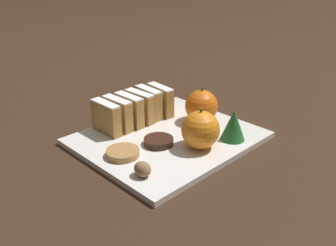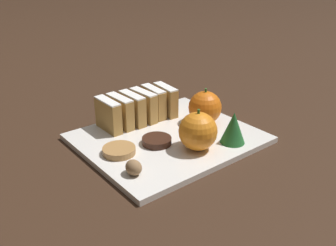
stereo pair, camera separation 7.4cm
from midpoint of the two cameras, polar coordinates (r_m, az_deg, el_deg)
ground_plane at (r=0.80m, az=-2.64°, el=-2.77°), size 6.00×6.00×0.00m
serving_platter at (r=0.80m, az=-2.64°, el=-2.39°), size 0.30×0.36×0.01m
stollen_slice_front at (r=0.82m, az=-11.98°, el=0.73°), size 0.08×0.02×0.07m
stollen_slice_second at (r=0.83m, az=-10.24°, el=1.35°), size 0.08×0.03×0.07m
stollen_slice_third at (r=0.84m, az=-8.45°, el=1.90°), size 0.08×0.02×0.07m
stollen_slice_fourth at (r=0.86m, az=-6.80°, el=2.46°), size 0.08×0.03×0.07m
stollen_slice_fifth at (r=0.88m, az=-5.37°, el=3.05°), size 0.08×0.03×0.07m
stollen_slice_sixth at (r=0.89m, az=-3.56°, el=3.45°), size 0.08×0.03×0.07m
orange_near at (r=0.74m, az=2.12°, el=-1.11°), size 0.08×0.08×0.08m
orange_far at (r=0.85m, az=2.76°, el=2.49°), size 0.08×0.08×0.08m
walnut at (r=0.66m, az=-7.14°, el=-7.07°), size 0.03×0.03×0.03m
chocolate_cookie at (r=0.76m, az=-4.22°, el=-2.85°), size 0.06×0.06×0.01m
gingerbread_cookie at (r=0.73m, az=-9.81°, el=-4.57°), size 0.06×0.06×0.01m
evergreen_sprig at (r=0.78m, az=7.27°, el=-0.33°), size 0.05×0.05×0.07m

